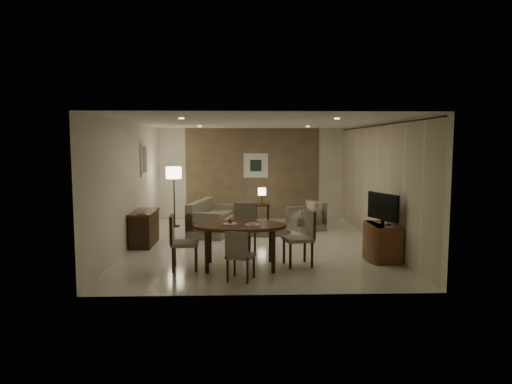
{
  "coord_description": "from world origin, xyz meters",
  "views": [
    {
      "loc": [
        -0.33,
        -10.06,
        2.23
      ],
      "look_at": [
        0.0,
        0.2,
        1.15
      ],
      "focal_mm": 32.0,
      "sensor_mm": 36.0,
      "label": 1
    }
  ],
  "objects_px": {
    "chair_near": "(241,255)",
    "floor_lamp": "(174,197)",
    "side_table": "(262,214)",
    "tv_cabinet": "(383,242)",
    "chair_left": "(185,243)",
    "dining_table": "(240,246)",
    "chair_far": "(242,230)",
    "chair_right": "(298,238)",
    "armchair": "(306,216)",
    "sofa": "(214,217)",
    "console_desk": "(144,228)"
  },
  "relations": [
    {
      "from": "chair_far",
      "to": "side_table",
      "type": "distance_m",
      "value": 3.81
    },
    {
      "from": "chair_right",
      "to": "chair_left",
      "type": "bearing_deg",
      "value": -94.85
    },
    {
      "from": "side_table",
      "to": "tv_cabinet",
      "type": "bearing_deg",
      "value": -62.55
    },
    {
      "from": "chair_far",
      "to": "chair_left",
      "type": "xyz_separation_m",
      "value": [
        -1.02,
        -0.95,
        -0.04
      ]
    },
    {
      "from": "dining_table",
      "to": "chair_right",
      "type": "distance_m",
      "value": 1.07
    },
    {
      "from": "dining_table",
      "to": "floor_lamp",
      "type": "relative_size",
      "value": 1.03
    },
    {
      "from": "chair_near",
      "to": "floor_lamp",
      "type": "bearing_deg",
      "value": -51.18
    },
    {
      "from": "chair_left",
      "to": "floor_lamp",
      "type": "distance_m",
      "value": 4.39
    },
    {
      "from": "chair_near",
      "to": "side_table",
      "type": "distance_m",
      "value": 5.42
    },
    {
      "from": "tv_cabinet",
      "to": "side_table",
      "type": "relative_size",
      "value": 1.62
    },
    {
      "from": "chair_near",
      "to": "chair_far",
      "type": "xyz_separation_m",
      "value": [
        0.03,
        1.62,
        0.1
      ]
    },
    {
      "from": "armchair",
      "to": "floor_lamp",
      "type": "height_order",
      "value": "floor_lamp"
    },
    {
      "from": "console_desk",
      "to": "side_table",
      "type": "bearing_deg",
      "value": 43.98
    },
    {
      "from": "floor_lamp",
      "to": "chair_near",
      "type": "bearing_deg",
      "value": -70.07
    },
    {
      "from": "floor_lamp",
      "to": "console_desk",
      "type": "bearing_deg",
      "value": -98.7
    },
    {
      "from": "chair_right",
      "to": "floor_lamp",
      "type": "xyz_separation_m",
      "value": [
        -2.85,
        4.08,
        0.3
      ]
    },
    {
      "from": "chair_near",
      "to": "sofa",
      "type": "bearing_deg",
      "value": -61.39
    },
    {
      "from": "tv_cabinet",
      "to": "chair_right",
      "type": "distance_m",
      "value": 1.74
    },
    {
      "from": "console_desk",
      "to": "sofa",
      "type": "xyz_separation_m",
      "value": [
        1.46,
        1.24,
        0.03
      ]
    },
    {
      "from": "console_desk",
      "to": "floor_lamp",
      "type": "relative_size",
      "value": 0.74
    },
    {
      "from": "chair_left",
      "to": "sofa",
      "type": "relative_size",
      "value": 0.56
    },
    {
      "from": "chair_left",
      "to": "armchair",
      "type": "xyz_separation_m",
      "value": [
        2.69,
        3.74,
        -0.12
      ]
    },
    {
      "from": "chair_near",
      "to": "side_table",
      "type": "xyz_separation_m",
      "value": [
        0.59,
        5.39,
        -0.14
      ]
    },
    {
      "from": "dining_table",
      "to": "chair_left",
      "type": "bearing_deg",
      "value": -174.15
    },
    {
      "from": "chair_near",
      "to": "armchair",
      "type": "height_order",
      "value": "chair_near"
    },
    {
      "from": "chair_far",
      "to": "side_table",
      "type": "bearing_deg",
      "value": 97.45
    },
    {
      "from": "console_desk",
      "to": "dining_table",
      "type": "relative_size",
      "value": 0.72
    },
    {
      "from": "chair_left",
      "to": "side_table",
      "type": "relative_size",
      "value": 1.76
    },
    {
      "from": "tv_cabinet",
      "to": "chair_left",
      "type": "xyz_separation_m",
      "value": [
        -3.74,
        -0.57,
        0.14
      ]
    },
    {
      "from": "tv_cabinet",
      "to": "armchair",
      "type": "relative_size",
      "value": 1.09
    },
    {
      "from": "dining_table",
      "to": "armchair",
      "type": "distance_m",
      "value": 4.02
    },
    {
      "from": "chair_near",
      "to": "side_table",
      "type": "bearing_deg",
      "value": -77.4
    },
    {
      "from": "sofa",
      "to": "chair_right",
      "type": "bearing_deg",
      "value": -137.3
    },
    {
      "from": "chair_far",
      "to": "chair_right",
      "type": "bearing_deg",
      "value": -19.61
    },
    {
      "from": "dining_table",
      "to": "chair_far",
      "type": "distance_m",
      "value": 0.86
    },
    {
      "from": "dining_table",
      "to": "floor_lamp",
      "type": "distance_m",
      "value": 4.58
    },
    {
      "from": "side_table",
      "to": "chair_right",
      "type": "bearing_deg",
      "value": -84.22
    },
    {
      "from": "chair_right",
      "to": "chair_far",
      "type": "bearing_deg",
      "value": -136.53
    },
    {
      "from": "chair_far",
      "to": "chair_left",
      "type": "height_order",
      "value": "chair_far"
    },
    {
      "from": "chair_near",
      "to": "floor_lamp",
      "type": "height_order",
      "value": "floor_lamp"
    },
    {
      "from": "chair_left",
      "to": "chair_far",
      "type": "bearing_deg",
      "value": -51.62
    },
    {
      "from": "console_desk",
      "to": "chair_far",
      "type": "height_order",
      "value": "chair_far"
    },
    {
      "from": "chair_left",
      "to": "sofa",
      "type": "xyz_separation_m",
      "value": [
        0.31,
        3.31,
        -0.08
      ]
    },
    {
      "from": "console_desk",
      "to": "chair_left",
      "type": "relative_size",
      "value": 1.23
    },
    {
      "from": "chair_right",
      "to": "floor_lamp",
      "type": "bearing_deg",
      "value": -155.95
    },
    {
      "from": "armchair",
      "to": "dining_table",
      "type": "bearing_deg",
      "value": -48.09
    },
    {
      "from": "floor_lamp",
      "to": "chair_far",
      "type": "bearing_deg",
      "value": -61.36
    },
    {
      "from": "dining_table",
      "to": "chair_right",
      "type": "height_order",
      "value": "chair_right"
    },
    {
      "from": "tv_cabinet",
      "to": "chair_far",
      "type": "relative_size",
      "value": 0.86
    },
    {
      "from": "dining_table",
      "to": "chair_far",
      "type": "relative_size",
      "value": 1.6
    }
  ]
}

